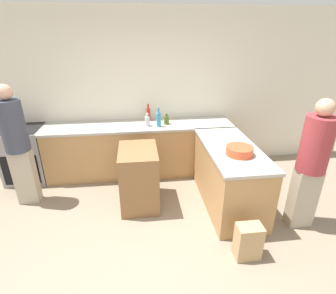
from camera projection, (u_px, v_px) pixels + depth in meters
The scene contains 14 objects.
ground_plane at pixel (147, 269), 2.79m from camera, with size 14.00×14.00×0.00m, color gray.
wall_back at pixel (138, 92), 4.51m from camera, with size 8.00×0.06×2.70m.
counter_back at pixel (140, 149), 4.55m from camera, with size 3.12×0.68×0.89m.
counter_peninsula at pixel (229, 175), 3.70m from camera, with size 0.69×1.55×0.89m.
range_oven at pixel (26, 154), 4.35m from camera, with size 0.65×0.64×0.90m.
island_table at pixel (139, 177), 3.69m from camera, with size 0.52×0.72×0.86m.
mixing_bowl at pixel (239, 151), 3.28m from camera, with size 0.34×0.34×0.11m.
dish_soap_bottle at pixel (159, 119), 4.22m from camera, with size 0.07×0.07×0.31m.
hot_sauce_bottle at pixel (148, 114), 4.51m from camera, with size 0.07×0.07×0.29m.
olive_oil_bottle at pixel (167, 120), 4.36m from camera, with size 0.08×0.08×0.18m.
vinegar_bottle_clear at pixel (147, 121), 4.27m from camera, with size 0.08×0.08×0.21m.
person_by_range at pixel (17, 143), 3.52m from camera, with size 0.32×0.32×1.72m.
person_at_peninsula at pixel (312, 162), 3.08m from camera, with size 0.33×0.33×1.66m.
paper_bag at pixel (248, 242), 2.86m from camera, with size 0.27×0.19×0.42m.
Camera 1 is at (-0.03, -2.03, 2.32)m, focal length 28.00 mm.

